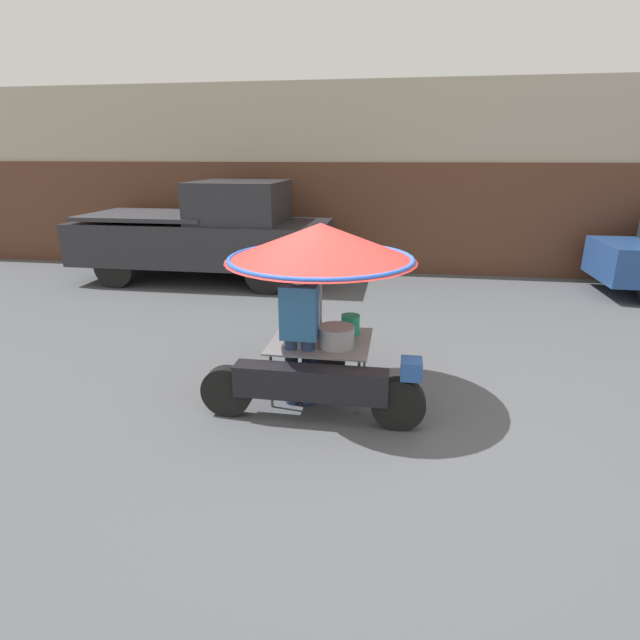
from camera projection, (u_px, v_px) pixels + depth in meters
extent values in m
plane|color=#4C4F54|center=(354.00, 415.00, 5.18)|extent=(36.00, 36.00, 0.00)
cube|color=#B2A893|center=(387.00, 178.00, 11.77)|extent=(28.00, 2.00, 4.05)
cube|color=#563323|center=(384.00, 219.00, 11.07)|extent=(23.80, 0.06, 2.40)
cylinder|color=black|center=(398.00, 404.00, 4.84)|extent=(0.53, 0.14, 0.53)
cylinder|color=black|center=(227.00, 391.00, 5.11)|extent=(0.53, 0.14, 0.53)
cube|color=black|center=(310.00, 383.00, 4.93)|extent=(1.53, 0.24, 0.32)
cube|color=#234C93|center=(411.00, 369.00, 4.71)|extent=(0.20, 0.24, 0.18)
cylinder|color=black|center=(325.00, 363.00, 5.86)|extent=(0.48, 0.14, 0.48)
cylinder|color=#515156|center=(358.00, 387.00, 5.10)|extent=(0.03, 0.03, 0.61)
cylinder|color=#515156|center=(365.00, 356.00, 5.89)|extent=(0.03, 0.03, 0.61)
cylinder|color=#515156|center=(271.00, 381.00, 5.24)|extent=(0.03, 0.03, 0.61)
cylinder|color=#515156|center=(289.00, 351.00, 6.03)|extent=(0.03, 0.03, 0.61)
cube|color=gray|center=(321.00, 341.00, 5.46)|extent=(1.08, 0.99, 0.02)
cylinder|color=#B2B2B7|center=(321.00, 301.00, 5.32)|extent=(0.03, 0.03, 0.89)
cone|color=red|center=(321.00, 242.00, 5.12)|extent=(1.99, 1.99, 0.39)
torus|color=blue|center=(321.00, 258.00, 5.17)|extent=(1.94, 1.94, 0.05)
cylinder|color=#B7B7BC|center=(296.00, 335.00, 5.30)|extent=(0.27, 0.27, 0.21)
cylinder|color=#939399|center=(336.00, 336.00, 5.26)|extent=(0.39, 0.39, 0.22)
cylinder|color=#1E936B|center=(350.00, 324.00, 5.64)|extent=(0.21, 0.21, 0.22)
cylinder|color=navy|center=(292.00, 371.00, 5.32)|extent=(0.14, 0.14, 0.75)
cylinder|color=navy|center=(308.00, 372.00, 5.29)|extent=(0.14, 0.14, 0.75)
cube|color=teal|center=(299.00, 312.00, 5.10)|extent=(0.38, 0.22, 0.56)
sphere|color=tan|center=(299.00, 276.00, 4.97)|extent=(0.20, 0.20, 0.20)
cylinder|color=black|center=(625.00, 272.00, 10.10)|extent=(0.60, 0.20, 0.60)
cylinder|color=black|center=(266.00, 273.00, 9.55)|extent=(0.81, 0.24, 0.81)
cylinder|color=black|center=(286.00, 256.00, 11.09)|extent=(0.81, 0.24, 0.81)
cylinder|color=black|center=(115.00, 267.00, 10.02)|extent=(0.81, 0.24, 0.81)
cylinder|color=black|center=(154.00, 252.00, 11.57)|extent=(0.81, 0.24, 0.81)
cube|color=#28282D|center=(203.00, 242.00, 10.42)|extent=(5.21, 1.94, 0.85)
cube|color=#28282D|center=(240.00, 202.00, 10.03)|extent=(1.77, 1.79, 0.81)
cube|color=#2D2D33|center=(154.00, 215.00, 10.41)|extent=(2.71, 1.87, 0.08)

